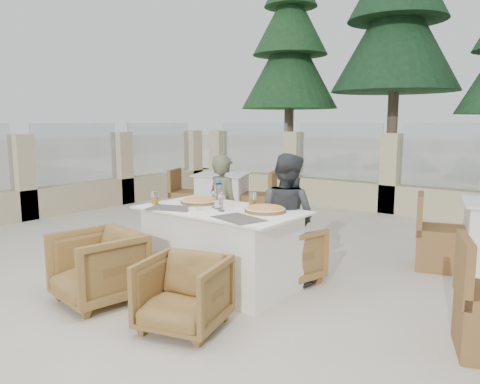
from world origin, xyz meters
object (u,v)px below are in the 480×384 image
Objects in this scene: beer_glass_left at (155,198)px; olive_dish at (196,208)px; wine_glass_centre at (215,198)px; diner_right at (287,219)px; dining_table at (221,248)px; pizza_left at (200,201)px; armchair_near_right at (183,294)px; armchair_near_left at (98,267)px; water_bottle at (219,194)px; wine_glass_near at (221,201)px; beer_glass_right at (252,199)px; diner_left at (224,209)px; armchair_far_right at (285,254)px; pizza_right at (265,209)px; bg_table_a at (222,197)px; armchair_far_left at (232,232)px.

beer_glass_left reaches higher than olive_dish.
wine_glass_centre is 0.14× the size of diner_right.
dining_table is 0.57m from pizza_left.
beer_glass_left reaches higher than armchair_near_right.
armchair_near_left is (0.09, -0.77, -0.52)m from beer_glass_left.
water_bottle is 1.55× the size of wine_glass_near.
wine_glass_near is 1.26m from armchair_near_left.
beer_glass_left is (-0.76, -0.15, -0.02)m from wine_glass_near.
beer_glass_left is at bearing -149.17° from beer_glass_right.
pizza_left is 0.53m from diner_left.
armchair_far_right is at bearing 72.58° from armchair_near_right.
diner_right reaches higher than diner_left.
pizza_right reaches higher than olive_dish.
beer_glass_right is (0.10, 0.36, -0.02)m from wine_glass_near.
olive_dish is at bearing -123.59° from beer_glass_right.
beer_glass_right is at bearing -68.12° from bg_table_a.
olive_dish is 1.03m from armchair_far_right.
water_bottle is at bearing -178.71° from dining_table.
diner_right is at bearing 47.45° from water_bottle.
pizza_right is at bearing -29.15° from beer_glass_right.
olive_dish reaches higher than dining_table.
olive_dish is at bearing 110.75° from armchair_near_right.
beer_glass_right is 0.24× the size of armchair_far_right.
diner_right reaches higher than water_bottle.
armchair_far_left is (-0.94, 0.67, -0.48)m from pizza_right.
water_bottle is 2.60× the size of olive_dish.
pizza_left reaches higher than armchair_far_right.
beer_glass_left is (-0.30, -0.34, 0.04)m from pizza_left.
diner_right reaches higher than armchair_far_right.
armchair_far_right is at bearing 64.27° from armchair_near_left.
armchair_far_right is 0.90× the size of armchair_near_left.
pizza_right is 1.02m from diner_left.
bg_table_a is at bearing -36.05° from diner_left.
water_bottle is (0.36, -0.11, 0.12)m from pizza_left.
diner_left is at bearing -3.14° from diner_right.
water_bottle is (-0.45, -0.14, 0.12)m from pizza_right.
wine_glass_centre is 0.74m from diner_right.
dining_table is at bearing 67.87° from armchair_near_left.
wine_glass_centre reaches higher than olive_dish.
dining_table is 1.16m from armchair_near_left.
armchair_near_right is (1.00, 0.07, -0.04)m from armchair_near_left.
bg_table_a is (-1.47, 1.56, 0.07)m from armchair_far_left.
pizza_left is 3.52× the size of olive_dish.
pizza_right is 0.30× the size of diner_right.
armchair_far_left is at bearing 100.65° from pizza_left.
pizza_right is at bearing 166.18° from diner_left.
dining_table is at bearing 97.23° from armchair_near_right.
armchair_near_left is at bearing -126.27° from wine_glass_near.
water_bottle is 0.35m from beer_glass_right.
water_bottle is 0.81m from diner_left.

